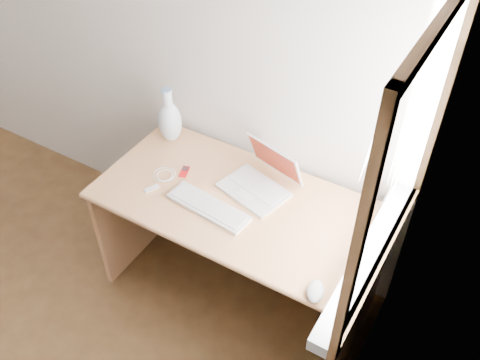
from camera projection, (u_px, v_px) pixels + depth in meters
The scene contains 10 objects.
back_wall at pixel (101, 1), 2.71m from camera, with size 3.50×0.04×2.60m, color white.
window at pixel (400, 167), 1.79m from camera, with size 0.11×0.99×1.10m.
desk at pixel (246, 220), 2.67m from camera, with size 1.34×0.67×0.71m.
laptop at pixel (258, 179), 2.53m from camera, with size 0.35×0.33×0.21m.
external_keyboard at pixel (208, 207), 2.44m from camera, with size 0.42×0.16×0.02m.
mouse at pixel (315, 291), 2.09m from camera, with size 0.07×0.11×0.04m, color white.
ipod at pixel (184, 172), 2.63m from camera, with size 0.06×0.09×0.01m.
cable_coil at pixel (165, 174), 2.62m from camera, with size 0.11×0.11×0.01m, color white.
remote at pixel (152, 188), 2.54m from camera, with size 0.03×0.08×0.01m, color white.
vase at pixel (170, 120), 2.74m from camera, with size 0.12×0.12×0.31m.
Camera 1 is at (1.94, -0.14, 2.46)m, focal length 40.00 mm.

